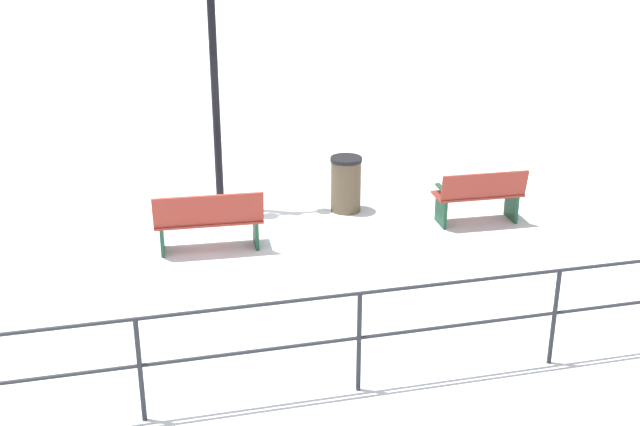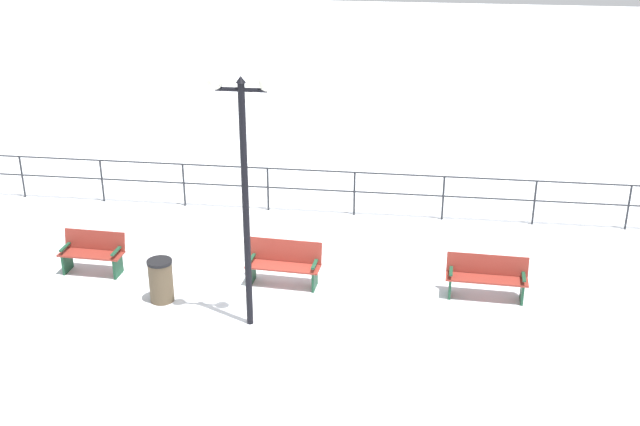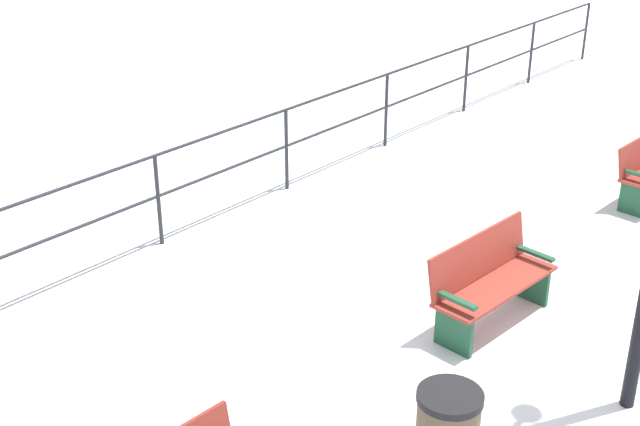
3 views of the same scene
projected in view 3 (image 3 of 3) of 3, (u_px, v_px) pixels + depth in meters
The scene contains 3 objects.
ground_plane at pixel (495, 325), 9.02m from camera, with size 80.00×80.00×0.00m, color white.
bench_third at pixel (489, 280), 8.89m from camera, with size 0.63×1.57×0.92m.
waterfront_railing at pixel (226, 158), 11.06m from camera, with size 0.05×19.79×1.15m.
Camera 3 is at (3.74, -6.93, 4.89)m, focal length 49.68 mm.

